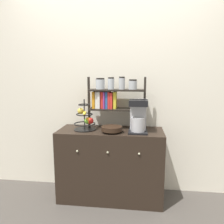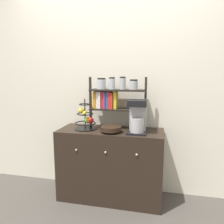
# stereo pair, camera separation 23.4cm
# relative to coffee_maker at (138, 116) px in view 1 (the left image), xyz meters

# --- Properties ---
(ground_plane) EXTENTS (12.00, 12.00, 0.00)m
(ground_plane) POSITION_rel_coffee_maker_xyz_m (-0.30, -0.18, -0.99)
(ground_plane) COLOR #47423D
(wall_back) EXTENTS (7.00, 0.05, 2.60)m
(wall_back) POSITION_rel_coffee_maker_xyz_m (-0.30, 0.32, 0.31)
(wall_back) COLOR silver
(wall_back) RESTS_ON ground_plane
(sideboard) EXTENTS (1.17, 0.48, 0.81)m
(sideboard) POSITION_rel_coffee_maker_xyz_m (-0.30, 0.05, -0.58)
(sideboard) COLOR black
(sideboard) RESTS_ON ground_plane
(coffee_maker) EXTENTS (0.20, 0.22, 0.35)m
(coffee_maker) POSITION_rel_coffee_maker_xyz_m (0.00, 0.00, 0.00)
(coffee_maker) COLOR black
(coffee_maker) RESTS_ON sideboard
(fruit_stand) EXTENTS (0.24, 0.25, 0.35)m
(fruit_stand) POSITION_rel_coffee_maker_xyz_m (-0.58, 0.02, -0.06)
(fruit_stand) COLOR black
(fruit_stand) RESTS_ON sideboard
(wooden_bowl) EXTENTS (0.23, 0.23, 0.07)m
(wooden_bowl) POSITION_rel_coffee_maker_xyz_m (-0.28, -0.05, -0.14)
(wooden_bowl) COLOR black
(wooden_bowl) RESTS_ON sideboard
(shelf_hutch) EXTENTS (0.66, 0.20, 0.59)m
(shelf_hutch) POSITION_rel_coffee_maker_xyz_m (-0.31, 0.15, 0.20)
(shelf_hutch) COLOR black
(shelf_hutch) RESTS_ON sideboard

